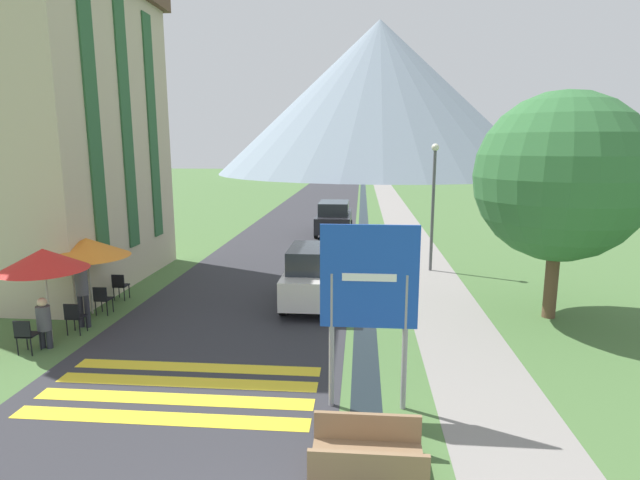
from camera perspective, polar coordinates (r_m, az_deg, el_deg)
name	(u,v)px	position (r m, az deg, el deg)	size (l,w,h in m)	color
ground_plane	(340,243)	(25.02, 2.29, -0.38)	(160.00, 160.00, 0.00)	#476B38
road	(311,215)	(35.04, -1.08, 2.84)	(6.40, 60.00, 0.01)	#2D2D33
footpath	(398,216)	(34.95, 8.93, 2.69)	(2.20, 60.00, 0.01)	gray
drainage_channel	(363,216)	(34.86, 4.99, 2.76)	(0.60, 60.00, 0.00)	black
crosswalk_marking	(181,390)	(10.78, -15.65, -16.20)	(5.44, 2.54, 0.01)	yellow
mountain_distant	(379,98)	(91.20, 6.71, 15.82)	(56.08, 56.08, 26.00)	gray
hotel_building	(53,113)	(19.58, -28.21, 12.64)	(5.55, 8.18, 10.91)	#BCAD93
road_sign	(369,292)	(9.02, 5.61, -5.99)	(1.76, 0.11, 3.46)	gray
footbridge	(367,458)	(8.17, 5.44, -23.51)	(1.70, 1.10, 0.65)	#846647
parked_car_near	(313,275)	(15.35, -0.80, -4.03)	(1.71, 3.80, 1.82)	silver
parked_car_far	(334,218)	(27.44, 1.61, 2.55)	(1.94, 4.41, 1.82)	black
cafe_chair_near_right	(74,315)	(14.45, -26.28, -7.74)	(0.40, 0.40, 0.85)	black
cafe_chair_far_right	(120,284)	(17.01, -21.91, -4.72)	(0.40, 0.40, 0.85)	black
cafe_chair_middle	(102,298)	(15.74, -23.63, -6.07)	(0.40, 0.40, 0.85)	black
cafe_chair_nearest	(25,333)	(13.67, -30.61, -9.17)	(0.40, 0.40, 0.85)	black
cafe_umbrella_front_red	(43,259)	(13.79, -29.07, -1.96)	(2.06, 2.06, 2.38)	#B7B2A8
cafe_umbrella_middle_orange	(87,247)	(15.66, -25.11, -0.77)	(2.36, 2.36, 2.24)	#B7B2A8
person_seated_far	(44,320)	(13.79, -29.02, -8.05)	(0.32, 0.32, 1.26)	#282833
person_standing_terrace	(82,290)	(14.78, -25.54, -5.16)	(0.32, 0.32, 1.78)	#282833
streetlamp	(433,196)	(19.60, 12.82, 4.92)	(0.28, 0.28, 4.90)	#515156
tree_by_path	(561,177)	(15.11, 25.80, 6.47)	(4.60, 4.60, 6.28)	brown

